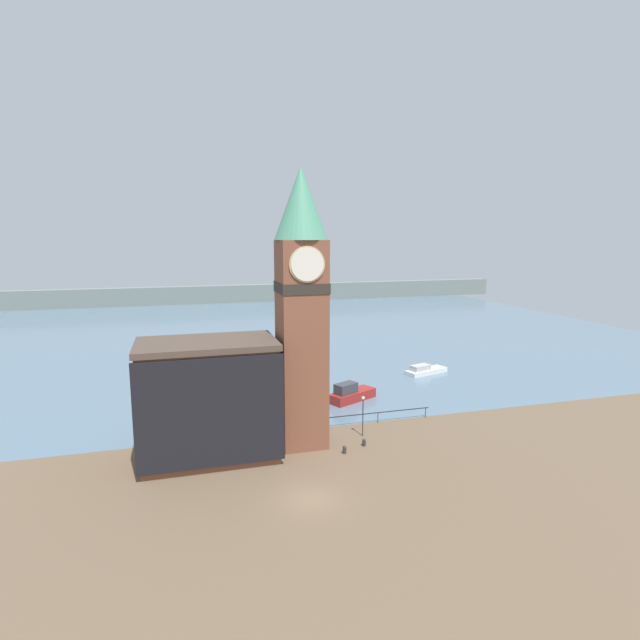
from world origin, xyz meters
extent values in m
plane|color=brown|center=(0.00, 0.00, 0.00)|extent=(160.00, 160.00, 0.00)
cube|color=slate|center=(0.00, 72.91, 0.00)|extent=(160.00, 120.00, 0.00)
cube|color=slate|center=(0.00, 112.91, 2.50)|extent=(180.00, 3.00, 5.00)
cube|color=#232328|center=(10.46, 12.66, 1.05)|extent=(11.33, 0.08, 0.08)
cylinder|color=#232328|center=(5.10, 12.66, 0.53)|extent=(0.07, 0.07, 1.05)
cylinder|color=#232328|center=(10.46, 12.66, 0.53)|extent=(0.07, 0.07, 1.05)
cylinder|color=#232328|center=(15.83, 12.66, 0.53)|extent=(0.07, 0.07, 1.05)
cube|color=brown|center=(1.80, 9.75, 9.21)|extent=(3.99, 3.99, 18.41)
cube|color=#2D2823|center=(1.80, 9.75, 14.34)|extent=(4.11, 4.11, 0.90)
cylinder|color=tan|center=(1.80, 7.69, 16.43)|extent=(3.05, 0.12, 3.05)
cylinder|color=silver|center=(1.80, 7.61, 16.43)|extent=(2.77, 0.12, 2.77)
cylinder|color=tan|center=(3.86, 9.75, 16.43)|extent=(0.12, 3.05, 3.05)
cylinder|color=silver|center=(3.94, 9.75, 16.43)|extent=(0.12, 2.77, 2.77)
cone|color=#4C9375|center=(1.80, 9.75, 21.50)|extent=(4.59, 4.59, 6.17)
cube|color=brown|center=(-6.45, 9.34, 4.82)|extent=(11.11, 6.52, 9.64)
cube|color=#4C3D33|center=(-6.45, 9.34, 9.89)|extent=(11.51, 6.92, 0.50)
cube|color=black|center=(-6.45, 5.93, 5.01)|extent=(11.61, 0.30, 8.87)
cube|color=maroon|center=(10.34, 20.07, 0.54)|extent=(6.22, 4.45, 1.08)
cube|color=#38383D|center=(9.38, 19.59, 1.65)|extent=(2.97, 2.43, 1.15)
cube|color=silver|center=(24.07, 28.13, 0.30)|extent=(6.61, 3.76, 0.61)
cube|color=#B2B2B2|center=(22.99, 27.79, 0.98)|extent=(3.06, 2.15, 0.74)
cylinder|color=#2D2D33|center=(4.83, 6.62, 0.27)|extent=(0.33, 0.33, 0.54)
sphere|color=#2D2D33|center=(4.83, 6.62, 0.54)|extent=(0.35, 0.35, 0.35)
cylinder|color=#2D2D33|center=(7.04, 7.64, 0.26)|extent=(0.32, 0.32, 0.52)
sphere|color=#2D2D33|center=(7.04, 7.64, 0.52)|extent=(0.34, 0.34, 0.34)
cylinder|color=#2D2D33|center=(7.74, 9.85, 1.82)|extent=(0.10, 0.10, 3.64)
sphere|color=silver|center=(7.74, 9.85, 3.73)|extent=(0.32, 0.32, 0.32)
camera|label=1|loc=(-8.50, -32.25, 18.62)|focal=28.00mm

